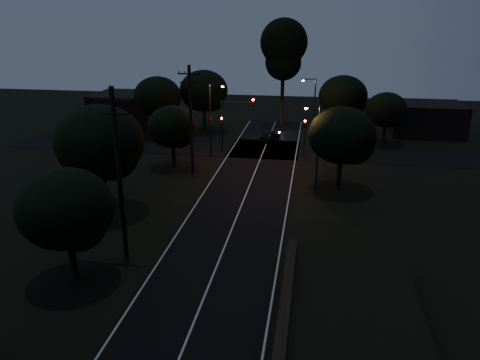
% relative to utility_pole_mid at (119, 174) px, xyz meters
% --- Properties ---
extents(road_surface, '(60.00, 70.00, 0.03)m').
position_rel_utility_pole_mid_xyz_m(road_surface, '(6.00, 16.12, -5.73)').
color(road_surface, black).
rests_on(road_surface, ground).
extents(utility_pole_mid, '(2.20, 0.30, 11.00)m').
position_rel_utility_pole_mid_xyz_m(utility_pole_mid, '(0.00, 0.00, 0.00)').
color(utility_pole_mid, black).
rests_on(utility_pole_mid, ground).
extents(utility_pole_far, '(2.20, 0.30, 10.50)m').
position_rel_utility_pole_mid_xyz_m(utility_pole_far, '(0.00, 17.00, -0.25)').
color(utility_pole_far, black).
rests_on(utility_pole_far, ground).
extents(tree_left_b, '(5.40, 5.40, 6.86)m').
position_rel_utility_pole_mid_xyz_m(tree_left_b, '(-1.81, -3.11, -1.29)').
color(tree_left_b, black).
rests_on(tree_left_b, ground).
extents(tree_left_c, '(6.75, 6.75, 8.53)m').
position_rel_utility_pole_mid_xyz_m(tree_left_c, '(-4.26, 6.86, -0.22)').
color(tree_left_c, black).
rests_on(tree_left_c, ground).
extents(tree_left_d, '(4.97, 4.97, 6.31)m').
position_rel_utility_pole_mid_xyz_m(tree_left_d, '(-2.32, 18.90, -1.65)').
color(tree_left_d, black).
rests_on(tree_left_d, ground).
extents(tree_far_nw, '(6.35, 6.35, 8.05)m').
position_rel_utility_pole_mid_xyz_m(tree_far_nw, '(-2.78, 34.87, -0.53)').
color(tree_far_nw, black).
rests_on(tree_far_nw, ground).
extents(tree_far_w, '(5.97, 5.97, 7.61)m').
position_rel_utility_pole_mid_xyz_m(tree_far_w, '(-7.79, 30.88, -0.80)').
color(tree_far_w, black).
rests_on(tree_far_w, ground).
extents(tree_far_ne, '(6.09, 6.09, 7.71)m').
position_rel_utility_pole_mid_xyz_m(tree_far_ne, '(15.22, 34.88, -0.75)').
color(tree_far_ne, black).
rests_on(tree_far_ne, ground).
extents(tree_far_e, '(4.86, 4.86, 6.17)m').
position_rel_utility_pole_mid_xyz_m(tree_far_e, '(20.17, 31.90, -1.74)').
color(tree_far_e, black).
rests_on(tree_far_e, ground).
extents(tree_right_a, '(5.86, 5.86, 7.45)m').
position_rel_utility_pole_mid_xyz_m(tree_right_a, '(14.21, 14.88, -0.91)').
color(tree_right_a, black).
rests_on(tree_right_a, ground).
extents(tall_pine, '(6.37, 6.37, 14.49)m').
position_rel_utility_pole_mid_xyz_m(tall_pine, '(7.00, 40.00, 4.70)').
color(tall_pine, black).
rests_on(tall_pine, ground).
extents(building_left, '(10.00, 8.00, 4.40)m').
position_rel_utility_pole_mid_xyz_m(building_left, '(-14.00, 37.00, -3.54)').
color(building_left, black).
rests_on(building_left, ground).
extents(building_right, '(9.00, 7.00, 4.00)m').
position_rel_utility_pole_mid_xyz_m(building_right, '(26.00, 38.00, -3.74)').
color(building_right, black).
rests_on(building_right, ground).
extents(signal_left, '(0.28, 0.35, 4.10)m').
position_rel_utility_pole_mid_xyz_m(signal_left, '(1.40, 24.99, -2.90)').
color(signal_left, black).
rests_on(signal_left, ground).
extents(signal_right, '(0.28, 0.35, 4.10)m').
position_rel_utility_pole_mid_xyz_m(signal_right, '(10.60, 24.99, -2.90)').
color(signal_right, black).
rests_on(signal_right, ground).
extents(signal_mast, '(3.70, 0.35, 6.25)m').
position_rel_utility_pole_mid_xyz_m(signal_mast, '(3.09, 24.99, -1.40)').
color(signal_mast, black).
rests_on(signal_mast, ground).
extents(streetlight_a, '(1.66, 0.26, 8.00)m').
position_rel_utility_pole_mid_xyz_m(streetlight_a, '(0.69, 23.00, -1.10)').
color(streetlight_a, black).
rests_on(streetlight_a, ground).
extents(streetlight_b, '(1.66, 0.26, 8.00)m').
position_rel_utility_pole_mid_xyz_m(streetlight_b, '(11.31, 29.00, -1.10)').
color(streetlight_b, black).
rests_on(streetlight_b, ground).
extents(streetlight_c, '(1.46, 0.26, 7.50)m').
position_rel_utility_pole_mid_xyz_m(streetlight_c, '(11.83, 15.00, -1.39)').
color(streetlight_c, black).
rests_on(streetlight_c, ground).
extents(car, '(2.44, 4.19, 1.34)m').
position_rel_utility_pole_mid_xyz_m(car, '(6.25, 31.00, -5.07)').
color(car, black).
rests_on(car, ground).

